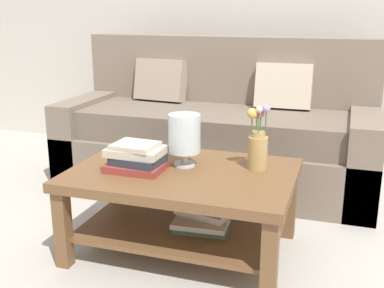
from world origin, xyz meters
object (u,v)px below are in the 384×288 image
at_px(book_stack_main, 136,157).
at_px(flower_pitcher, 258,145).
at_px(glass_hurricane_vase, 184,135).
at_px(coffee_table, 184,194).
at_px(couch, 218,134).

relative_size(book_stack_main, flower_pitcher, 0.86).
bearing_deg(glass_hurricane_vase, flower_pitcher, 10.38).
bearing_deg(flower_pitcher, book_stack_main, -160.24).
xyz_separation_m(book_stack_main, flower_pitcher, (0.59, 0.21, 0.06)).
distance_m(glass_hurricane_vase, flower_pitcher, 0.38).
xyz_separation_m(coffee_table, book_stack_main, (-0.24, -0.07, 0.20)).
height_order(couch, coffee_table, couch).
bearing_deg(book_stack_main, glass_hurricane_vase, 33.82).
distance_m(couch, glass_hurricane_vase, 1.08).
relative_size(book_stack_main, glass_hurricane_vase, 1.05).
distance_m(book_stack_main, flower_pitcher, 0.63).
bearing_deg(couch, glass_hurricane_vase, -84.35).
bearing_deg(glass_hurricane_vase, couch, 95.65).
height_order(book_stack_main, glass_hurricane_vase, glass_hurricane_vase).
bearing_deg(couch, book_stack_main, -95.26).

